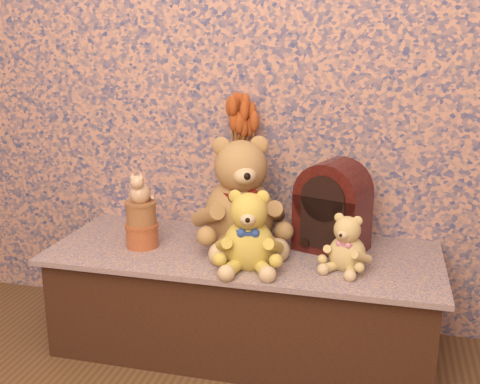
% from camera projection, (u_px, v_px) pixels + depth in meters
% --- Properties ---
extents(display_shelf, '(1.45, 0.58, 0.40)m').
position_uv_depth(display_shelf, '(243.00, 299.00, 2.21)').
color(display_shelf, '#3D447D').
rests_on(display_shelf, ground).
extents(teddy_large, '(0.51, 0.54, 0.45)m').
position_uv_depth(teddy_large, '(240.00, 187.00, 2.16)').
color(teddy_large, olive).
rests_on(teddy_large, display_shelf).
extents(teddy_medium, '(0.28, 0.32, 0.30)m').
position_uv_depth(teddy_medium, '(249.00, 226.00, 1.97)').
color(teddy_medium, gold).
rests_on(teddy_medium, display_shelf).
extents(teddy_small, '(0.22, 0.24, 0.21)m').
position_uv_depth(teddy_small, '(348.00, 240.00, 1.96)').
color(teddy_small, tan).
rests_on(teddy_small, display_shelf).
extents(cathedral_radio, '(0.29, 0.25, 0.34)m').
position_uv_depth(cathedral_radio, '(333.00, 206.00, 2.13)').
color(cathedral_radio, '#350C09').
rests_on(cathedral_radio, display_shelf).
extents(ceramic_vase, '(0.15, 0.15, 0.19)m').
position_uv_depth(ceramic_vase, '(242.00, 210.00, 2.34)').
color(ceramic_vase, tan).
rests_on(ceramic_vase, display_shelf).
extents(dried_stalks, '(0.29, 0.29, 0.43)m').
position_uv_depth(dried_stalks, '(242.00, 135.00, 2.25)').
color(dried_stalks, '#B3491C').
rests_on(dried_stalks, ceramic_vase).
extents(biscuit_tin_lower, '(0.15, 0.15, 0.09)m').
position_uv_depth(biscuit_tin_lower, '(142.00, 235.00, 2.19)').
color(biscuit_tin_lower, '#CE803C').
rests_on(biscuit_tin_lower, display_shelf).
extents(biscuit_tin_upper, '(0.12, 0.12, 0.09)m').
position_uv_depth(biscuit_tin_upper, '(141.00, 213.00, 2.16)').
color(biscuit_tin_upper, tan).
rests_on(biscuit_tin_upper, biscuit_tin_lower).
extents(cat_figurine, '(0.10, 0.11, 0.12)m').
position_uv_depth(cat_figurine, '(140.00, 186.00, 2.14)').
color(cat_figurine, silver).
rests_on(cat_figurine, biscuit_tin_upper).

